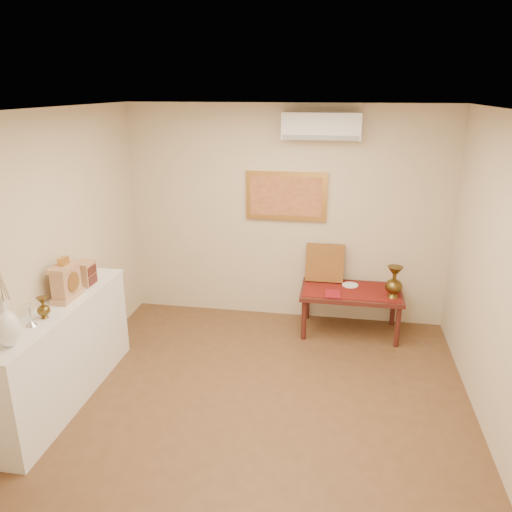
% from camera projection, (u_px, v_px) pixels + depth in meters
% --- Properties ---
extents(floor, '(4.50, 4.50, 0.00)m').
position_uv_depth(floor, '(255.00, 418.00, 4.56)').
color(floor, brown).
rests_on(floor, ground).
extents(ceiling, '(4.50, 4.50, 0.00)m').
position_uv_depth(ceiling, '(255.00, 111.00, 3.69)').
color(ceiling, white).
rests_on(ceiling, ground).
extents(wall_back, '(4.00, 0.02, 2.70)m').
position_uv_depth(wall_back, '(286.00, 215.00, 6.22)').
color(wall_back, beige).
rests_on(wall_back, ground).
extents(wall_front, '(4.00, 0.02, 2.70)m').
position_uv_depth(wall_front, '(162.00, 482.00, 2.03)').
color(wall_front, beige).
rests_on(wall_front, ground).
extents(wall_left, '(0.02, 4.50, 2.70)m').
position_uv_depth(wall_left, '(35.00, 267.00, 4.44)').
color(wall_left, beige).
rests_on(wall_left, ground).
extents(candlestick, '(0.10, 0.10, 0.20)m').
position_uv_depth(candlestick, '(30.00, 315.00, 4.13)').
color(candlestick, silver).
rests_on(candlestick, display_ledge).
extents(brass_urn_small, '(0.11, 0.11, 0.25)m').
position_uv_depth(brass_urn_small, '(43.00, 305.00, 4.27)').
color(brass_urn_small, brown).
rests_on(brass_urn_small, display_ledge).
extents(table_cloth, '(1.14, 0.59, 0.01)m').
position_uv_depth(table_cloth, '(351.00, 290.00, 6.00)').
color(table_cloth, maroon).
rests_on(table_cloth, low_table).
extents(brass_urn_tall, '(0.20, 0.20, 0.45)m').
position_uv_depth(brass_urn_tall, '(394.00, 279.00, 5.72)').
color(brass_urn_tall, brown).
rests_on(brass_urn_tall, table_cloth).
extents(plate, '(0.20, 0.20, 0.01)m').
position_uv_depth(plate, '(350.00, 285.00, 6.12)').
color(plate, white).
rests_on(plate, table_cloth).
extents(menu, '(0.19, 0.26, 0.01)m').
position_uv_depth(menu, '(333.00, 294.00, 5.86)').
color(menu, maroon).
rests_on(menu, table_cloth).
extents(cushion, '(0.47, 0.20, 0.48)m').
position_uv_depth(cushion, '(325.00, 263.00, 6.21)').
color(cushion, '#612213').
rests_on(cushion, table_cloth).
extents(display_ledge, '(0.37, 2.02, 0.98)m').
position_uv_depth(display_ledge, '(65.00, 354.00, 4.69)').
color(display_ledge, white).
rests_on(display_ledge, floor).
extents(mantel_clock, '(0.17, 0.36, 0.41)m').
position_uv_depth(mantel_clock, '(66.00, 281.00, 4.64)').
color(mantel_clock, tan).
rests_on(mantel_clock, display_ledge).
extents(wooden_chest, '(0.16, 0.21, 0.24)m').
position_uv_depth(wooden_chest, '(85.00, 273.00, 4.99)').
color(wooden_chest, tan).
rests_on(wooden_chest, display_ledge).
extents(low_table, '(1.20, 0.70, 0.55)m').
position_uv_depth(low_table, '(351.00, 295.00, 6.02)').
color(low_table, '#4A1B16').
rests_on(low_table, floor).
extents(painting, '(1.00, 0.06, 0.60)m').
position_uv_depth(painting, '(286.00, 196.00, 6.12)').
color(painting, '#BE863D').
rests_on(painting, wall_back).
extents(ac_unit, '(0.90, 0.25, 0.30)m').
position_uv_depth(ac_unit, '(321.00, 126.00, 5.68)').
color(ac_unit, white).
rests_on(ac_unit, wall_back).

